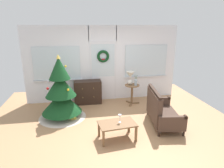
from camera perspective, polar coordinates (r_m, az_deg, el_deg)
The scene contains 11 objects.
ground_plane at distance 5.31m, azimuth 0.49°, elevation -12.13°, with size 6.76×6.76×0.00m, color #AD7F56.
back_wall_with_door at distance 6.83m, azimuth -2.62°, elevation 5.85°, with size 5.20×0.19×2.55m.
christmas_tree at distance 5.73m, azimuth -14.43°, elevation -3.00°, with size 1.33×1.33×1.81m.
dresser_cabinet at distance 6.73m, azimuth -6.98°, elevation -2.29°, with size 0.90×0.45×0.78m.
settee_sofa at distance 5.43m, azimuth 13.84°, elevation -7.53°, with size 0.87×1.43×0.96m.
side_table at distance 6.61m, azimuth 5.77°, elevation -1.84°, with size 0.50×0.48×0.67m.
table_lamp at distance 6.50m, azimuth 5.29°, elevation 2.23°, with size 0.28×0.28×0.44m.
flower_vase at distance 6.49m, azimuth 6.84°, elevation 0.63°, with size 0.11×0.10×0.35m.
coffee_table at distance 4.65m, azimuth 1.48°, elevation -11.79°, with size 0.90×0.61×0.40m.
wine_glass at distance 4.60m, azimuth 2.26°, elevation -9.35°, with size 0.08×0.08×0.20m.
gift_box at distance 5.73m, azimuth -11.07°, elevation -9.26°, with size 0.16×0.15×0.16m, color #D8C64C.
Camera 1 is at (-0.84, -4.58, 2.54)m, focal length 31.83 mm.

